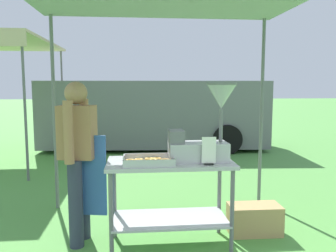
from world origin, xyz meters
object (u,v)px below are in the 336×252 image
object	(u,v)px
donut_fryer	(205,130)
van_grey	(154,113)
menu_sign	(209,153)
supply_crate	(254,219)
vendor	(78,154)
donut_cart	(170,184)
donut_tray	(149,161)

from	to	relation	value
donut_fryer	van_grey	world-z (taller)	van_grey
menu_sign	supply_crate	xyz separation A→B (m)	(0.59, 0.39, -0.80)
vendor	supply_crate	bearing A→B (deg)	1.04
van_grey	menu_sign	bearing A→B (deg)	-88.00
donut_cart	donut_fryer	world-z (taller)	donut_fryer
donut_tray	menu_sign	distance (m)	0.55
donut_fryer	menu_sign	world-z (taller)	donut_fryer
donut_cart	menu_sign	distance (m)	0.52
vendor	supply_crate	size ratio (longest dim) A/B	2.93
donut_cart	donut_tray	xyz separation A→B (m)	(-0.20, -0.10, 0.25)
donut_cart	supply_crate	world-z (taller)	donut_cart
van_grey	donut_tray	bearing A→B (deg)	-93.44
van_grey	vendor	bearing A→B (deg)	-100.78
menu_sign	van_grey	world-z (taller)	van_grey
donut_tray	donut_fryer	bearing A→B (deg)	8.67
vendor	supply_crate	world-z (taller)	vendor
menu_sign	vendor	distance (m)	1.27
donut_tray	van_grey	world-z (taller)	van_grey
donut_cart	van_grey	xyz separation A→B (m)	(0.14, 5.53, 0.26)
supply_crate	donut_tray	bearing A→B (deg)	-165.43
donut_cart	donut_fryer	size ratio (longest dim) A/B	1.60
menu_sign	vendor	xyz separation A→B (m)	(-1.22, 0.36, -0.06)
supply_crate	van_grey	distance (m)	5.45
supply_crate	van_grey	bearing A→B (deg)	98.40
vendor	donut_fryer	bearing A→B (deg)	-8.27
donut_cart	vendor	distance (m)	0.94
menu_sign	vendor	bearing A→B (deg)	163.79
vendor	donut_cart	bearing A→B (deg)	-10.23
vendor	van_grey	xyz separation A→B (m)	(1.02, 5.37, -0.02)
donut_fryer	vendor	distance (m)	1.26
supply_crate	donut_fryer	bearing A→B (deg)	-160.29
menu_sign	donut_tray	bearing A→B (deg)	169.92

